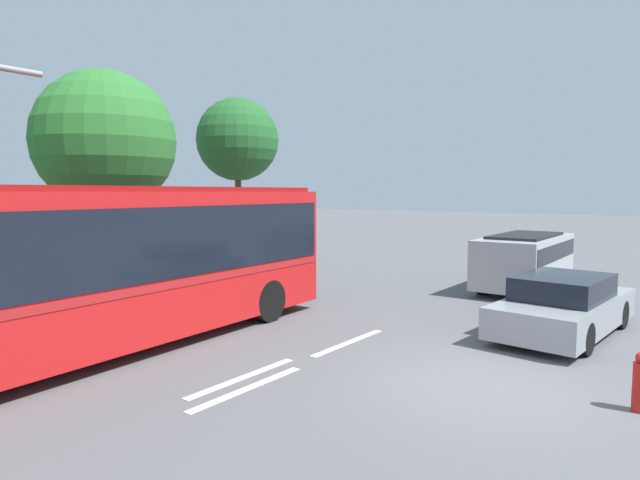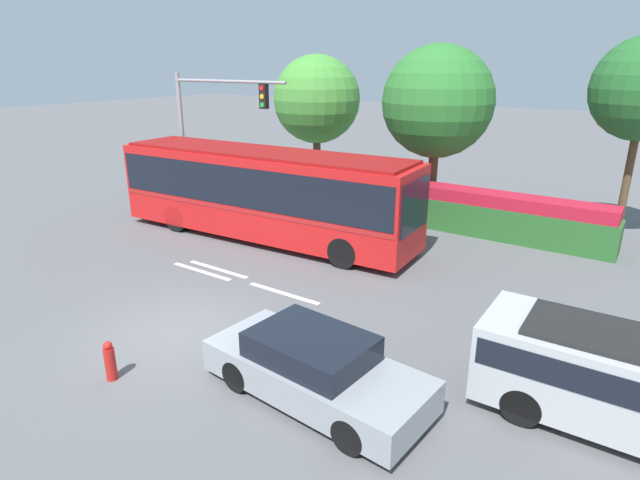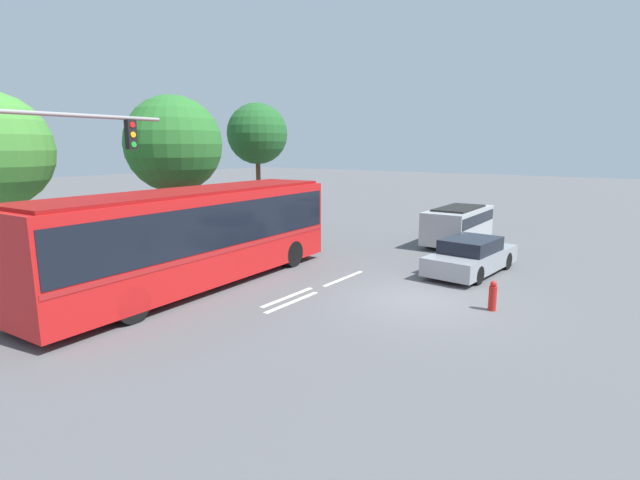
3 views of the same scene
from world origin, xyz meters
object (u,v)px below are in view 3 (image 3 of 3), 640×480
Objects in this scene: street_tree_centre at (174,145)px; sedan_foreground at (471,256)px; traffic_light_pole at (30,172)px; fire_hydrant at (493,296)px; suv_left_lane at (458,223)px; street_tree_right at (257,134)px; city_bus at (195,232)px.

sedan_foreground is at bearing -76.60° from street_tree_centre.
fire_hydrant is (7.39, -10.13, -3.47)m from traffic_light_pole.
street_tree_centre is at bearing 87.23° from fire_hydrant.
sedan_foreground is at bearing -156.06° from suv_left_lane.
traffic_light_pole is (-11.12, 8.26, 3.26)m from sedan_foreground.
traffic_light_pole reaches higher than suv_left_lane.
street_tree_centre reaches higher than sedan_foreground.
street_tree_right is 18.05m from fire_hydrant.
suv_left_lane is at bearing -24.08° from city_bus.
street_tree_right is (3.72, 13.85, 4.63)m from sedan_foreground.
traffic_light_pole is at bearing 158.63° from suv_left_lane.
traffic_light_pole reaches higher than city_bus.
street_tree_right reaches higher than city_bus.
traffic_light_pole is at bearing 157.13° from city_bus.
sedan_foreground is 5.33× the size of fire_hydrant.
suv_left_lane is (4.90, 2.27, 0.41)m from sedan_foreground.
city_bus is at bearing 140.44° from sedan_foreground.
traffic_light_pole is at bearing -151.27° from street_tree_centre.
street_tree_right is at bearing 30.23° from city_bus.
city_bus is at bearing 110.51° from fire_hydrant.
fire_hydrant is (-0.71, -14.56, -4.23)m from street_tree_centre.
fire_hydrant is (-7.45, -15.72, -4.84)m from street_tree_right.
street_tree_centre is at bearing 108.06° from sedan_foreground.
street_tree_right is at bearing 94.97° from suv_left_lane.
street_tree_centre reaches higher than traffic_light_pole.
city_bus is 2.40× the size of suv_left_lane.
sedan_foreground is 4.18m from fire_hydrant.
city_bus reaches higher than fire_hydrant.
city_bus is 2.00× the size of traffic_light_pole.
street_tree_centre is 7.92× the size of fire_hydrant.
sedan_foreground is (6.96, -6.78, -1.20)m from city_bus.
street_tree_centre is at bearing 28.73° from traffic_light_pole.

